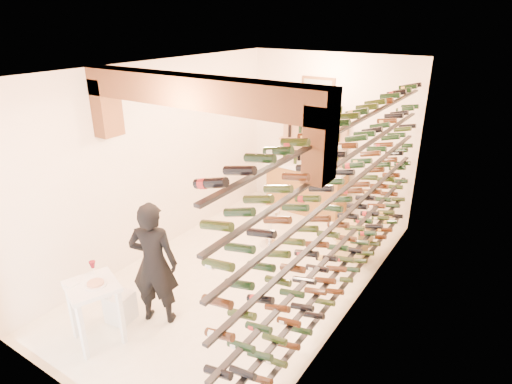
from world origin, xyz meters
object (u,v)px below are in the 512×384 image
person (154,264)px  crate_lower (351,251)px  wine_rack (342,207)px  chrome_barstool (270,225)px  tasting_table (93,295)px  white_stool (120,307)px  back_counter (306,187)px

person → crate_lower: 3.42m
wine_rack → chrome_barstool: 2.24m
wine_rack → crate_lower: bearing=101.9°
person → crate_lower: size_ratio=3.67×
chrome_barstool → person: bearing=-94.8°
person → crate_lower: person is taller
tasting_table → wine_rack: bearing=67.2°
wine_rack → white_stool: bearing=-140.8°
tasting_table → chrome_barstool: 3.31m
person → white_stool: bearing=10.9°
back_counter → chrome_barstool: size_ratio=2.39×
chrome_barstool → crate_lower: bearing=15.7°
wine_rack → person: wine_rack is taller
chrome_barstool → crate_lower: (1.38, 0.39, -0.27)m
tasting_table → person: bearing=86.8°
white_stool → crate_lower: 3.80m
wine_rack → person: bearing=-140.2°
tasting_table → chrome_barstool: tasting_table is taller
white_stool → person: size_ratio=0.23×
back_counter → chrome_barstool: (0.16, -1.68, -0.12)m
back_counter → tasting_table: bearing=-94.4°
tasting_table → white_stool: bearing=122.6°
tasting_table → person: (0.32, 0.71, 0.18)m
wine_rack → chrome_barstool: (-1.67, 0.97, -1.14)m
tasting_table → crate_lower: tasting_table is taller
crate_lower → wine_rack: bearing=-78.1°
tasting_table → chrome_barstool: (0.54, 3.25, -0.27)m
back_counter → person: person is taller
tasting_table → white_stool: 0.64m
wine_rack → back_counter: (-1.83, 2.65, -1.02)m
wine_rack → white_stool: (-2.29, -1.87, -1.35)m
back_counter → white_stool: size_ratio=4.23×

